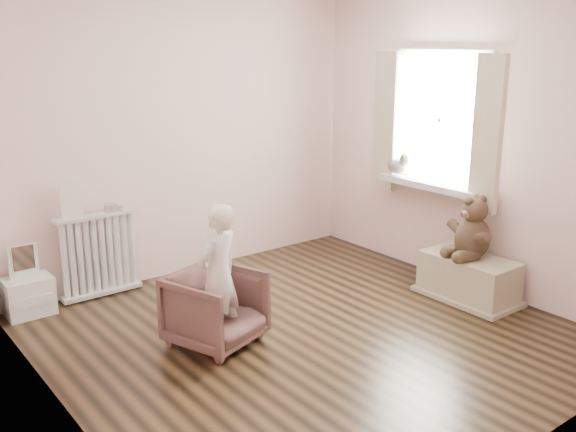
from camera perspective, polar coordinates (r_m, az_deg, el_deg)
floor at (r=4.91m, az=1.85°, el=-10.44°), size 3.60×3.60×0.01m
back_wall at (r=5.98m, az=-9.14°, el=7.13°), size 3.60×0.02×2.60m
front_wall at (r=3.35m, az=21.98°, el=-0.26°), size 3.60×0.02×2.60m
left_wall at (r=3.65m, az=-20.35°, el=1.12°), size 0.02×3.60×2.60m
right_wall at (r=5.80m, az=15.93°, el=6.48°), size 0.02×3.60×2.60m
window at (r=5.93m, az=13.46°, el=8.30°), size 0.03×0.90×1.10m
window_sill at (r=5.96m, az=12.57°, el=2.72°), size 0.22×1.10×0.06m
curtain_left at (r=5.51m, az=17.30°, el=6.88°), size 0.06×0.26×1.30m
curtain_right at (r=6.23m, az=8.69°, el=8.31°), size 0.06×0.26×1.30m
radiator at (r=5.70m, az=-16.46°, el=-3.15°), size 0.69×0.13×0.73m
paper_doll at (r=5.50m, az=-18.70°, el=1.32°), size 0.18×0.02×0.29m
tin_a at (r=5.64m, az=-15.48°, el=0.70°), size 0.11×0.11×0.06m
tin_b at (r=5.67m, az=-14.87°, el=0.72°), size 0.08×0.08×0.05m
toy_vanity at (r=5.54m, az=-22.17°, el=-5.49°), size 0.36×0.26×0.57m
armchair at (r=4.69m, az=-6.44°, el=-8.18°), size 0.74×0.75×0.54m
child at (r=4.55m, az=-6.21°, el=-5.28°), size 0.44×0.36×1.04m
toy_bench at (r=5.68m, az=15.75°, el=-5.17°), size 0.42×0.79×0.37m
teddy_bear at (r=5.54m, az=16.20°, el=-0.61°), size 0.49×0.42×0.52m
plush_cat at (r=6.18m, az=9.75°, el=4.55°), size 0.18×0.27×0.22m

